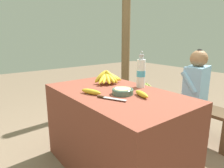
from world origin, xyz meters
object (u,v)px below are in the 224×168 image
object	(u,v)px
banana_bunch_ripe	(108,77)
support_post_near	(126,30)
loose_banana_side	(142,94)
water_bottle	(141,73)
wooden_bench	(171,102)
loose_banana_front	(91,92)
knife	(108,98)
seated_vendor	(192,88)
banana_bunch_green	(147,87)
serving_bowl	(122,91)

from	to	relation	value
banana_bunch_ripe	support_post_near	xyz separation A→B (m)	(-1.14, 1.24, 0.51)
banana_bunch_ripe	loose_banana_side	world-z (taller)	banana_bunch_ripe
water_bottle	wooden_bench	size ratio (longest dim) A/B	0.20
banana_bunch_ripe	water_bottle	bearing A→B (deg)	27.27
loose_banana_side	water_bottle	bearing A→B (deg)	135.97
loose_banana_front	wooden_bench	bearing A→B (deg)	97.20
banana_bunch_ripe	knife	size ratio (longest dim) A/B	1.41
loose_banana_front	knife	world-z (taller)	loose_banana_front
seated_vendor	banana_bunch_green	size ratio (longest dim) A/B	4.01
water_bottle	seated_vendor	distance (m)	0.87
seated_vendor	support_post_near	bearing A→B (deg)	-20.74
loose_banana_front	water_bottle	bearing A→B (deg)	80.61
knife	wooden_bench	xyz separation A→B (m)	(-0.36, 1.34, -0.41)
loose_banana_front	serving_bowl	bearing A→B (deg)	52.16
serving_bowl	wooden_bench	bearing A→B (deg)	105.94
banana_bunch_ripe	serving_bowl	world-z (taller)	banana_bunch_ripe
support_post_near	loose_banana_side	bearing A→B (deg)	-37.98
loose_banana_side	knife	bearing A→B (deg)	-115.01
banana_bunch_ripe	banana_bunch_green	size ratio (longest dim) A/B	1.20
loose_banana_side	serving_bowl	bearing A→B (deg)	-152.34
water_bottle	wooden_bench	xyz separation A→B (m)	(-0.25, 0.87, -0.54)
serving_bowl	seated_vendor	size ratio (longest dim) A/B	0.16
serving_bowl	knife	bearing A→B (deg)	-80.89
banana_bunch_ripe	support_post_near	world-z (taller)	support_post_near
loose_banana_front	banana_bunch_green	bearing A→B (deg)	114.20
loose_banana_side	banana_bunch_green	world-z (taller)	loose_banana_side
water_bottle	support_post_near	world-z (taller)	support_post_near
knife	support_post_near	bearing A→B (deg)	109.77
wooden_bench	banana_bunch_green	size ratio (longest dim) A/B	6.40
loose_banana_front	support_post_near	size ratio (longest dim) A/B	0.08
loose_banana_side	knife	xyz separation A→B (m)	(-0.12, -0.25, -0.01)
wooden_bench	seated_vendor	distance (m)	0.41
loose_banana_side	support_post_near	size ratio (longest dim) A/B	0.07
water_bottle	loose_banana_side	bearing A→B (deg)	-44.03
banana_bunch_ripe	wooden_bench	xyz separation A→B (m)	(0.05, 1.03, -0.47)
water_bottle	banana_bunch_green	xyz separation A→B (m)	(-0.69, 0.87, -0.41)
wooden_bench	support_post_near	size ratio (longest dim) A/B	0.65
loose_banana_front	wooden_bench	xyz separation A→B (m)	(-0.17, 1.37, -0.42)
loose_banana_side	seated_vendor	distance (m)	1.07
loose_banana_side	support_post_near	xyz separation A→B (m)	(-1.66, 1.30, 0.56)
wooden_bench	loose_banana_front	bearing A→B (deg)	-82.80
banana_bunch_ripe	serving_bowl	bearing A→B (deg)	-19.36
support_post_near	banana_bunch_green	bearing A→B (deg)	-16.13
serving_bowl	knife	xyz separation A→B (m)	(0.03, -0.17, -0.02)
loose_banana_front	loose_banana_side	bearing A→B (deg)	42.74
serving_bowl	seated_vendor	distance (m)	1.13
serving_bowl	loose_banana_front	xyz separation A→B (m)	(-0.16, -0.20, -0.01)
serving_bowl	water_bottle	bearing A→B (deg)	104.90
seated_vendor	loose_banana_side	bearing A→B (deg)	88.60
support_post_near	seated_vendor	bearing A→B (deg)	-9.67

